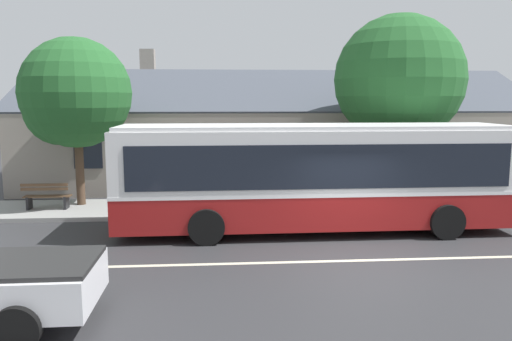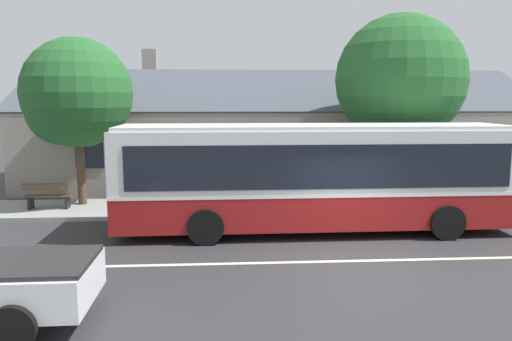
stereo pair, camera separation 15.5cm
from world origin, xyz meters
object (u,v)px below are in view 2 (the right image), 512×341
bus_stop_sign (480,166)px  street_tree_secondary (74,97)px  transit_bus (314,175)px  street_tree_primary (400,80)px  bench_by_building (48,197)px

bus_stop_sign → street_tree_secondary: bearing=173.4°
transit_bus → street_tree_primary: bearing=44.8°
bench_by_building → bus_stop_sign: (14.98, -0.85, 1.08)m
bench_by_building → bus_stop_sign: bus_stop_sign is taller
bench_by_building → street_tree_primary: (12.65, 0.92, 4.08)m
transit_bus → bench_by_building: (-8.76, 2.94, -1.15)m
transit_bus → bus_stop_sign: 6.56m
street_tree_primary → street_tree_secondary: 11.86m
bench_by_building → street_tree_secondary: (0.81, 0.78, 3.45)m
bus_stop_sign → transit_bus: bearing=-161.4°
transit_bus → bus_stop_sign: size_ratio=4.86×
transit_bus → street_tree_secondary: size_ratio=1.91×
transit_bus → bench_by_building: 9.31m
bench_by_building → bus_stop_sign: size_ratio=0.65×
street_tree_secondary → bus_stop_sign: size_ratio=2.54×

